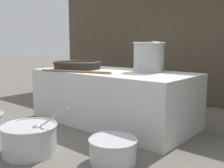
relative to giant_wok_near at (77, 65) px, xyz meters
name	(u,v)px	position (x,y,z in m)	size (l,w,h in m)	color
ground_plane	(112,122)	(0.85, 0.12, -1.09)	(60.00, 60.00, 0.00)	#666059
back_wall	(176,23)	(0.85, 2.72, 0.98)	(8.27, 0.24, 4.16)	#4C4233
hearth_platform	(112,97)	(0.85, 0.12, -0.59)	(3.15, 1.49, 1.01)	silver
giant_wok_near	(77,65)	(0.00, 0.00, 0.00)	(1.00, 1.00, 0.16)	black
stock_pot	(149,56)	(1.46, 0.46, 0.20)	(0.60, 0.60, 0.55)	#9E9EA3
stirring_paddle	(78,72)	(0.57, -0.51, -0.07)	(1.35, 0.53, 0.04)	brown
cook	(153,75)	(1.11, 1.22, -0.23)	(0.40, 0.60, 1.59)	#9E7551
prep_bowl_vegetables	(30,138)	(0.96, -1.78, -0.87)	(0.97, 0.78, 0.72)	#B7B7BC
prep_bowl_meat	(113,149)	(2.03, -1.25, -0.92)	(0.64, 0.64, 0.32)	#B7B7BC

